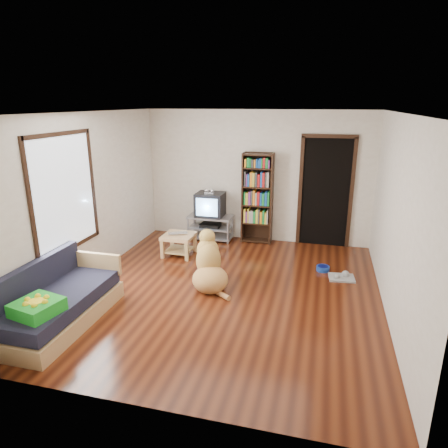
% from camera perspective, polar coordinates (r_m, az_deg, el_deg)
% --- Properties ---
extents(ground, '(5.00, 5.00, 0.00)m').
position_cam_1_polar(ground, '(6.10, 0.29, -9.60)').
color(ground, '#56220E').
rests_on(ground, ground).
extents(ceiling, '(5.00, 5.00, 0.00)m').
position_cam_1_polar(ceiling, '(5.45, 0.33, 15.61)').
color(ceiling, white).
rests_on(ceiling, ground).
extents(wall_back, '(4.50, 0.00, 4.50)m').
position_cam_1_polar(wall_back, '(8.03, 4.70, 6.71)').
color(wall_back, silver).
rests_on(wall_back, ground).
extents(wall_front, '(4.50, 0.00, 4.50)m').
position_cam_1_polar(wall_front, '(3.41, -10.11, -8.25)').
color(wall_front, silver).
rests_on(wall_front, ground).
extents(wall_left, '(0.00, 5.00, 5.00)m').
position_cam_1_polar(wall_left, '(6.54, -19.20, 3.41)').
color(wall_left, silver).
rests_on(wall_left, ground).
extents(wall_right, '(0.00, 5.00, 5.00)m').
position_cam_1_polar(wall_right, '(5.56, 23.43, 0.61)').
color(wall_right, silver).
rests_on(wall_right, ground).
extents(green_cushion, '(0.55, 0.55, 0.15)m').
position_cam_1_polar(green_cushion, '(5.11, -25.14, -10.73)').
color(green_cushion, green).
rests_on(green_cushion, sofa).
extents(laptop, '(0.42, 0.36, 0.03)m').
position_cam_1_polar(laptop, '(7.35, -6.59, -1.47)').
color(laptop, silver).
rests_on(laptop, coffee_table).
extents(dog_bowl, '(0.22, 0.22, 0.08)m').
position_cam_1_polar(dog_bowl, '(6.99, 13.95, -6.18)').
color(dog_bowl, '#163A99').
rests_on(dog_bowl, ground).
extents(grey_rag, '(0.43, 0.36, 0.03)m').
position_cam_1_polar(grey_rag, '(6.78, 16.45, -7.37)').
color(grey_rag, '#A0A0A0').
rests_on(grey_rag, ground).
extents(window, '(0.03, 1.46, 1.70)m').
position_cam_1_polar(window, '(6.09, -21.80, 4.11)').
color(window, white).
rests_on(window, wall_left).
extents(doorway, '(1.03, 0.05, 2.19)m').
position_cam_1_polar(doorway, '(7.93, 14.32, 4.78)').
color(doorway, black).
rests_on(doorway, wall_back).
extents(tv_stand, '(0.90, 0.45, 0.50)m').
position_cam_1_polar(tv_stand, '(8.24, -1.95, -0.36)').
color(tv_stand, '#99999E').
rests_on(tv_stand, ground).
extents(crt_tv, '(0.55, 0.52, 0.58)m').
position_cam_1_polar(crt_tv, '(8.13, -1.94, 2.87)').
color(crt_tv, black).
rests_on(crt_tv, tv_stand).
extents(bookshelf, '(0.60, 0.30, 1.80)m').
position_cam_1_polar(bookshelf, '(7.93, 4.81, 4.37)').
color(bookshelf, black).
rests_on(bookshelf, ground).
extents(sofa, '(0.80, 1.80, 0.80)m').
position_cam_1_polar(sofa, '(5.63, -22.62, -10.49)').
color(sofa, tan).
rests_on(sofa, ground).
extents(coffee_table, '(0.55, 0.55, 0.40)m').
position_cam_1_polar(coffee_table, '(7.42, -6.47, -2.38)').
color(coffee_table, tan).
rests_on(coffee_table, ground).
extents(dog, '(0.75, 0.97, 0.87)m').
position_cam_1_polar(dog, '(6.17, -2.14, -6.05)').
color(dog, '#C87F4C').
rests_on(dog, ground).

